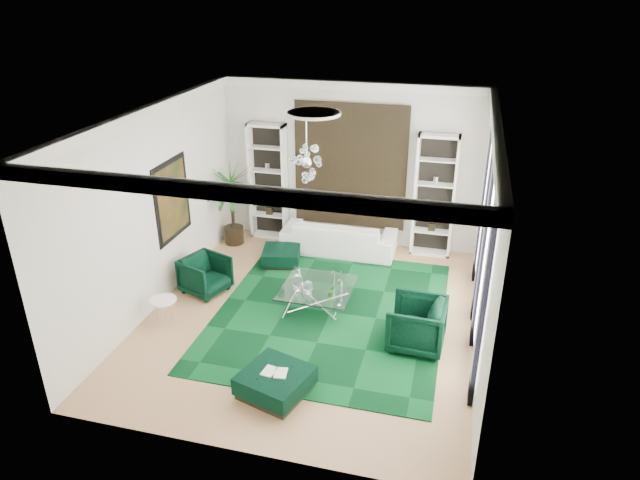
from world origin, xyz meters
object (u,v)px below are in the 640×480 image
(coffee_table, at_px, (318,297))
(side_table, at_px, (165,311))
(ottoman_side, at_px, (281,256))
(ottoman_front, at_px, (275,383))
(palm, at_px, (231,194))
(armchair_left, at_px, (205,275))
(sofa, at_px, (339,236))
(armchair_right, at_px, (416,324))

(coffee_table, distance_m, side_table, 2.86)
(ottoman_side, distance_m, ottoman_front, 4.37)
(coffee_table, relative_size, ottoman_side, 1.68)
(ottoman_front, height_order, palm, palm)
(ottoman_side, xyz_separation_m, palm, (-1.44, 0.76, 1.07))
(armchair_left, distance_m, ottoman_side, 1.92)
(sofa, distance_m, ottoman_side, 1.46)
(side_table, height_order, palm, palm)
(coffee_table, distance_m, ottoman_front, 2.57)
(side_table, bearing_deg, coffee_table, 24.79)
(sofa, height_order, armchair_right, armchair_right)
(side_table, bearing_deg, sofa, 56.90)
(armchair_right, distance_m, ottoman_front, 2.65)
(ottoman_front, bearing_deg, ottoman_side, 106.86)
(ottoman_side, xyz_separation_m, ottoman_front, (1.27, -4.18, 0.01))
(sofa, distance_m, palm, 2.69)
(coffee_table, relative_size, palm, 0.54)
(ottoman_side, bearing_deg, armchair_right, -36.68)
(ottoman_front, xyz_separation_m, palm, (-2.71, 4.94, 1.06))
(sofa, distance_m, side_table, 4.47)
(side_table, bearing_deg, ottoman_front, -27.71)
(ottoman_front, distance_m, side_table, 2.94)
(side_table, bearing_deg, palm, 91.60)
(armchair_left, height_order, side_table, armchair_left)
(palm, bearing_deg, armchair_right, -34.14)
(sofa, distance_m, armchair_left, 3.32)
(palm, bearing_deg, coffee_table, -41.31)
(armchair_right, bearing_deg, coffee_table, -109.16)
(sofa, relative_size, armchair_right, 2.71)
(coffee_table, xyz_separation_m, side_table, (-2.60, -1.20, 0.00))
(armchair_right, bearing_deg, side_table, -82.09)
(coffee_table, xyz_separation_m, palm, (-2.70, 2.37, 1.02))
(palm, bearing_deg, ottoman_side, -27.86)
(armchair_right, height_order, ottoman_side, armchair_right)
(armchair_left, distance_m, palm, 2.51)
(coffee_table, height_order, ottoman_front, coffee_table)
(ottoman_front, xyz_separation_m, side_table, (-2.61, 1.37, 0.04))
(armchair_left, bearing_deg, coffee_table, -70.49)
(coffee_table, xyz_separation_m, ottoman_front, (0.01, -2.57, -0.04))
(armchair_right, height_order, coffee_table, armchair_right)
(ottoman_front, distance_m, palm, 5.73)
(sofa, height_order, ottoman_front, sofa)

